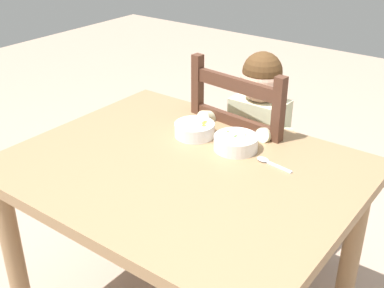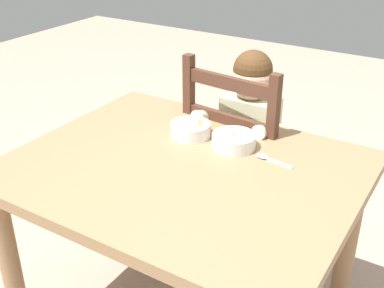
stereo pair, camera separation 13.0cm
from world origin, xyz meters
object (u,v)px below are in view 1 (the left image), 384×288
dining_chair (252,170)px  child_figure (255,133)px  spoon (268,162)px  bowl_of_carrots (195,129)px  bowl_of_peas (236,142)px  dining_table (182,193)px

dining_chair → child_figure: child_figure is taller
spoon → bowl_of_carrots: bearing=176.5°
child_figure → bowl_of_peas: size_ratio=6.33×
bowl_of_peas → child_figure: bearing=106.9°
dining_table → bowl_of_peas: bowl_of_peas is taller
bowl_of_carrots → spoon: bowl_of_carrots is taller
child_figure → bowl_of_peas: bearing=-73.1°
dining_chair → bowl_of_peas: bearing=-72.5°
dining_table → dining_chair: (-0.01, 0.50, -0.14)m
bowl_of_carrots → spoon: bearing=-3.5°
bowl_of_peas → spoon: bearing=-8.0°
dining_table → spoon: 0.30m
dining_chair → bowl_of_carrots: bearing=-105.6°
bowl_of_peas → bowl_of_carrots: 0.18m
dining_table → child_figure: 0.49m
dining_chair → dining_table: bearing=-88.6°
dining_chair → child_figure: 0.18m
child_figure → spoon: 0.39m
dining_table → bowl_of_carrots: bearing=115.8°
bowl_of_peas → dining_chair: bearing=107.5°
bowl_of_peas → bowl_of_carrots: bearing=180.0°
dining_chair → bowl_of_carrots: dining_chair is taller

